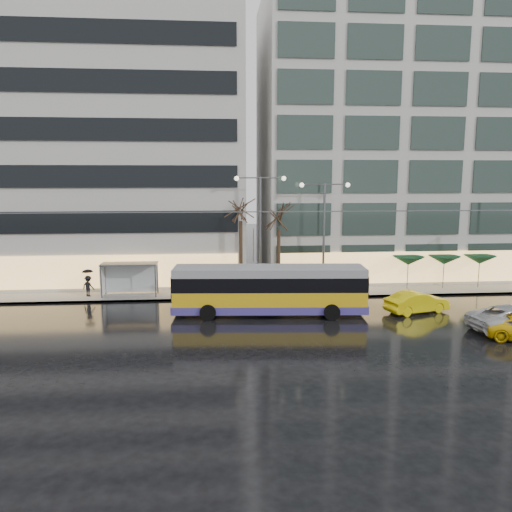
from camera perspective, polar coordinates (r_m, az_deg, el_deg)
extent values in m
plane|color=black|center=(28.90, -1.52, -9.36)|extent=(140.00, 140.00, 0.00)
cube|color=gray|center=(42.50, 0.08, -3.25)|extent=(80.00, 10.00, 0.15)
cube|color=slate|center=(37.70, 0.73, -4.85)|extent=(80.00, 0.10, 0.15)
cube|color=#B5B2AD|center=(48.61, -22.53, 10.75)|extent=(34.00, 14.00, 22.00)
cube|color=#B5B2AD|center=(50.85, 19.51, 12.51)|extent=(32.00, 14.00, 25.00)
cube|color=gold|center=(33.32, 1.52, -4.90)|extent=(12.73, 3.53, 1.57)
cube|color=#43378B|center=(33.45, 1.51, -5.77)|extent=(12.77, 3.57, 0.52)
cube|color=black|center=(33.06, 1.53, -2.96)|extent=(12.75, 3.55, 0.94)
cube|color=gray|center=(32.91, 1.53, -1.71)|extent=(12.73, 3.53, 0.52)
cube|color=black|center=(33.92, 12.26, -3.12)|extent=(0.24, 2.41, 1.36)
cube|color=black|center=(33.45, -9.37, -3.21)|extent=(0.24, 2.41, 1.36)
cylinder|color=black|center=(35.10, 7.97, -5.23)|extent=(1.07, 0.44, 1.05)
cylinder|color=black|center=(32.60, 8.65, -6.36)|extent=(1.07, 0.44, 1.05)
cylinder|color=black|center=(34.81, -5.16, -5.30)|extent=(1.07, 0.44, 1.05)
cylinder|color=black|center=(32.29, -5.52, -6.45)|extent=(1.07, 0.44, 1.05)
cylinder|color=#595B60|center=(33.63, -0.31, 1.15)|extent=(0.35, 3.89, 2.75)
cylinder|color=#595B60|center=(34.15, -0.31, 1.27)|extent=(0.35, 3.89, 2.75)
cylinder|color=#595B60|center=(33.30, -0.42, 5.04)|extent=(42.00, 0.04, 0.04)
cylinder|color=#595B60|center=(33.80, -0.48, 5.10)|extent=(42.00, 0.04, 0.04)
cube|color=#595B60|center=(38.97, -14.28, -0.88)|extent=(4.20, 1.60, 0.12)
cube|color=silver|center=(39.87, -14.05, -2.47)|extent=(4.00, 0.05, 2.20)
cube|color=white|center=(39.58, -17.14, -2.69)|extent=(0.10, 1.40, 2.20)
cylinder|color=#595B60|center=(38.90, -17.29, -2.90)|extent=(0.10, 0.10, 2.40)
cylinder|color=#595B60|center=(40.24, -16.86, -2.49)|extent=(0.10, 0.10, 2.40)
cylinder|color=#595B60|center=(38.24, -11.42, -2.87)|extent=(0.10, 0.10, 2.40)
cylinder|color=#595B60|center=(39.60, -11.19, -2.45)|extent=(0.10, 0.10, 2.40)
cylinder|color=#595B60|center=(38.60, 0.49, 2.39)|extent=(0.18, 0.18, 9.00)
cylinder|color=#595B60|center=(38.27, -0.86, 8.93)|extent=(1.80, 0.10, 0.10)
cylinder|color=#595B60|center=(38.43, 1.85, 8.93)|extent=(1.80, 0.10, 0.10)
sphere|color=#FFF2CC|center=(38.21, -2.22, 8.85)|extent=(0.36, 0.36, 0.36)
sphere|color=#FFF2CC|center=(38.55, 3.19, 8.84)|extent=(0.36, 0.36, 0.36)
cylinder|color=#595B60|center=(39.41, 7.75, 2.07)|extent=(0.18, 0.18, 8.50)
cylinder|color=#595B60|center=(38.94, 6.57, 8.14)|extent=(1.80, 0.10, 0.10)
cylinder|color=#595B60|center=(39.33, 9.17, 8.09)|extent=(1.80, 0.10, 0.10)
sphere|color=#FFF2CC|center=(38.77, 5.26, 8.08)|extent=(0.36, 0.36, 0.36)
sphere|color=#FFF2CC|center=(39.56, 10.45, 7.99)|extent=(0.36, 0.36, 0.36)
cylinder|color=black|center=(38.92, -1.74, -0.09)|extent=(0.28, 0.28, 5.60)
cylinder|color=black|center=(39.45, 2.60, -0.49)|extent=(0.28, 0.28, 4.90)
cylinder|color=#595B60|center=(42.15, 16.93, -2.12)|extent=(0.06, 0.06, 2.20)
cone|color=#103D20|center=(41.94, 17.01, -0.51)|extent=(2.50, 2.50, 0.70)
cylinder|color=#595B60|center=(43.35, 20.62, -2.01)|extent=(0.06, 0.06, 2.20)
cone|color=#103D20|center=(43.15, 20.71, -0.45)|extent=(2.50, 2.50, 0.70)
cylinder|color=#595B60|center=(44.71, 24.10, -1.90)|extent=(0.06, 0.06, 2.20)
cone|color=#103D20|center=(44.52, 24.20, -0.38)|extent=(2.50, 2.50, 0.70)
imported|color=yellow|center=(35.62, 17.89, -5.03)|extent=(4.69, 2.78, 1.46)
imported|color=black|center=(39.00, -8.74, -3.18)|extent=(0.60, 0.42, 1.58)
imported|color=#C54178|center=(38.81, -8.78, -1.79)|extent=(1.02, 1.04, 0.88)
imported|color=black|center=(38.01, -8.54, -3.23)|extent=(0.94, 0.74, 1.92)
imported|color=black|center=(39.90, -18.61, -3.27)|extent=(1.18, 0.99, 1.59)
imported|color=black|center=(39.72, -18.68, -1.92)|extent=(1.10, 1.10, 0.72)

